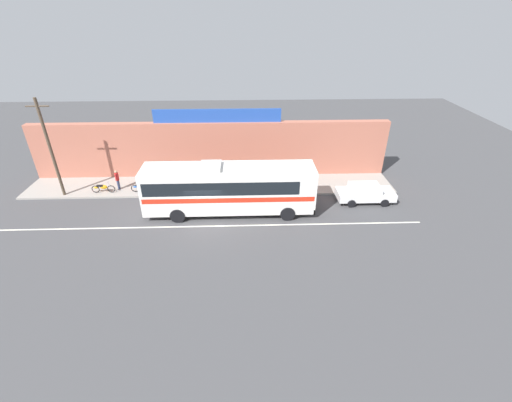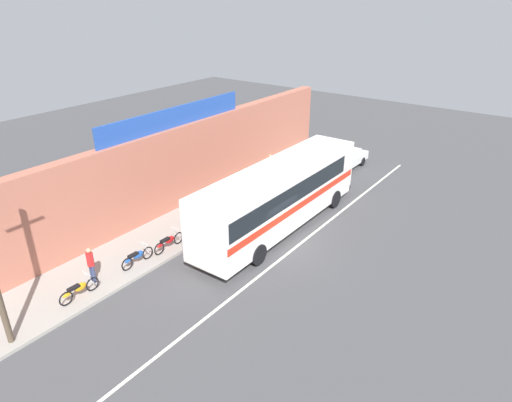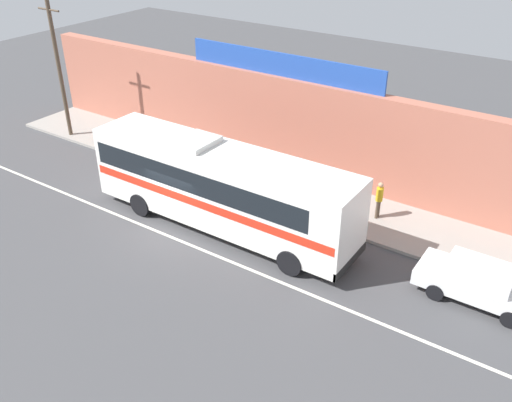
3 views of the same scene
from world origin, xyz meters
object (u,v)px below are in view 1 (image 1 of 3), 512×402
(motorcycle_red, at_px, (165,188))
(pedestrian_by_curb, at_px, (117,178))
(motorcycle_black, at_px, (103,188))
(pedestrian_far_left, at_px, (294,173))
(motorcycle_green, at_px, (142,187))
(intercity_bus, at_px, (228,187))
(parked_car, at_px, (365,193))
(utility_pole, at_px, (50,148))

(motorcycle_red, bearing_deg, pedestrian_by_curb, 169.96)
(motorcycle_black, bearing_deg, motorcycle_red, -1.45)
(motorcycle_black, distance_m, motorcycle_red, 4.91)
(pedestrian_far_left, bearing_deg, pedestrian_by_curb, -177.73)
(pedestrian_by_curb, bearing_deg, motorcycle_green, -14.43)
(intercity_bus, xyz_separation_m, pedestrian_far_left, (5.32, 4.23, -0.94))
(parked_car, height_order, pedestrian_far_left, pedestrian_far_left)
(intercity_bus, distance_m, parked_car, 10.51)
(utility_pole, height_order, motorcycle_black, utility_pole)
(pedestrian_far_left, height_order, pedestrian_by_curb, pedestrian_far_left)
(pedestrian_far_left, bearing_deg, parked_car, -30.61)
(parked_car, bearing_deg, pedestrian_by_curb, 172.91)
(motorcycle_red, bearing_deg, motorcycle_black, 178.55)
(intercity_bus, distance_m, motorcycle_black, 10.67)
(motorcycle_green, bearing_deg, motorcycle_black, -179.31)
(motorcycle_black, xyz_separation_m, pedestrian_by_curb, (1.07, 0.56, 0.54))
(parked_car, bearing_deg, motorcycle_red, 173.65)
(intercity_bus, relative_size, parked_car, 2.78)
(intercity_bus, height_order, utility_pole, utility_pole)
(parked_car, relative_size, motorcycle_green, 2.35)
(parked_car, height_order, motorcycle_green, parked_car)
(motorcycle_black, bearing_deg, pedestrian_far_left, 4.17)
(utility_pole, bearing_deg, pedestrian_far_left, 4.21)
(intercity_bus, xyz_separation_m, pedestrian_by_curb, (-9.04, 3.66, -0.96))
(intercity_bus, bearing_deg, pedestrian_far_left, 38.51)
(motorcycle_green, height_order, pedestrian_by_curb, pedestrian_by_curb)
(utility_pole, relative_size, motorcycle_black, 4.07)
(motorcycle_green, relative_size, pedestrian_far_left, 1.08)
(pedestrian_far_left, bearing_deg, intercity_bus, -141.49)
(motorcycle_black, height_order, pedestrian_by_curb, pedestrian_by_curb)
(parked_car, distance_m, pedestrian_by_curb, 19.54)
(motorcycle_red, relative_size, pedestrian_by_curb, 1.15)
(motorcycle_red, bearing_deg, utility_pole, -179.24)
(parked_car, xyz_separation_m, motorcycle_green, (-17.37, 1.89, -0.17))
(parked_car, height_order, motorcycle_black, parked_car)
(utility_pole, xyz_separation_m, motorcycle_black, (2.99, 0.23, -3.49))
(utility_pole, bearing_deg, motorcycle_red, 0.76)
(utility_pole, bearing_deg, pedestrian_by_curb, 10.94)
(motorcycle_green, bearing_deg, pedestrian_far_left, 5.04)
(motorcycle_black, xyz_separation_m, motorcycle_red, (4.91, -0.12, 0.00))
(parked_car, distance_m, motorcycle_green, 17.48)
(motorcycle_green, relative_size, motorcycle_red, 0.96)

